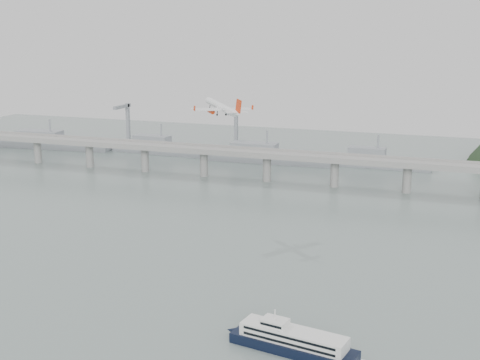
% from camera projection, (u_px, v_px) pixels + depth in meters
% --- Properties ---
extents(ground, '(900.00, 900.00, 0.00)m').
position_uv_depth(ground, '(198.00, 288.00, 278.71)').
color(ground, slate).
rests_on(ground, ground).
extents(bridge, '(800.00, 22.00, 23.90)m').
position_uv_depth(bridge, '(306.00, 160.00, 458.46)').
color(bridge, gray).
rests_on(bridge, ground).
extents(distant_fleet, '(453.00, 60.90, 40.00)m').
position_uv_depth(distant_fleet, '(154.00, 147.00, 570.61)').
color(distant_fleet, gray).
rests_on(distant_fleet, ground).
extents(ferry, '(74.75, 22.51, 14.17)m').
position_uv_depth(ferry, '(293.00, 341.00, 223.50)').
color(ferry, black).
rests_on(ferry, ground).
extents(airliner, '(34.37, 31.98, 11.20)m').
position_uv_depth(airliner, '(222.00, 108.00, 352.77)').
color(airliner, white).
rests_on(airliner, ground).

